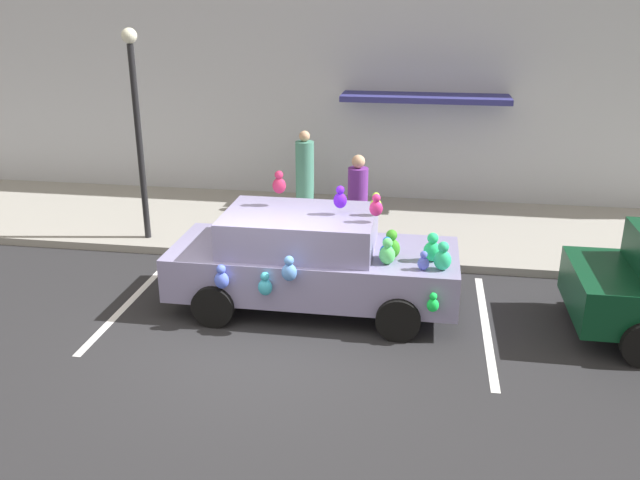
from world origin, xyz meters
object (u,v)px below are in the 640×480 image
at_px(street_lamp_post, 137,114).
at_px(plush_covered_car, 311,259).
at_px(teddy_bear_on_sidewalk, 290,222).
at_px(pedestrian_near_shopfront, 358,206).
at_px(pedestrian_walking_past, 305,174).

bearing_deg(street_lamp_post, plush_covered_car, -31.42).
height_order(teddy_bear_on_sidewalk, pedestrian_near_shopfront, pedestrian_near_shopfront).
distance_m(teddy_bear_on_sidewalk, pedestrian_near_shopfront, 1.50).
relative_size(plush_covered_car, teddy_bear_on_sidewalk, 6.54).
bearing_deg(pedestrian_walking_past, plush_covered_car, -78.49).
bearing_deg(pedestrian_walking_past, pedestrian_near_shopfront, -57.30).
relative_size(teddy_bear_on_sidewalk, pedestrian_walking_past, 0.38).
height_order(street_lamp_post, pedestrian_walking_past, street_lamp_post).
distance_m(pedestrian_near_shopfront, pedestrian_walking_past, 2.56).
bearing_deg(street_lamp_post, pedestrian_walking_past, 39.14).
relative_size(street_lamp_post, pedestrian_near_shopfront, 2.21).
relative_size(plush_covered_car, pedestrian_near_shopfront, 2.46).
bearing_deg(teddy_bear_on_sidewalk, plush_covered_car, -71.83).
distance_m(street_lamp_post, pedestrian_walking_past, 3.88).
distance_m(plush_covered_car, pedestrian_near_shopfront, 2.36).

